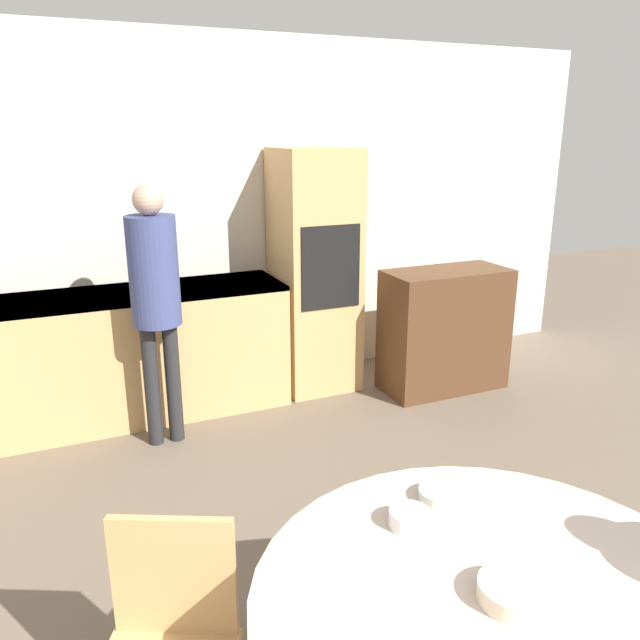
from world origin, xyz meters
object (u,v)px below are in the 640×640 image
at_px(bowl_far, 513,592).
at_px(sideboard, 444,330).
at_px(bowl_near, 440,495).
at_px(person_standing, 155,287).
at_px(oven_unit, 315,272).
at_px(bowl_centre, 409,518).

bearing_deg(bowl_far, sideboard, 58.13).
bearing_deg(sideboard, bowl_near, -125.32).
bearing_deg(person_standing, sideboard, 0.67).
xyz_separation_m(oven_unit, bowl_near, (-0.73, -2.74, -0.13)).
bearing_deg(person_standing, bowl_centre, -81.19).
bearing_deg(bowl_centre, bowl_near, 25.05).
bearing_deg(sideboard, bowl_far, -121.87).
xyz_separation_m(sideboard, bowl_far, (-1.70, -2.74, 0.32)).
distance_m(sideboard, person_standing, 2.21).
bearing_deg(oven_unit, bowl_centre, -107.73).
distance_m(sideboard, bowl_far, 3.24).
relative_size(oven_unit, person_standing, 1.11).
bearing_deg(sideboard, person_standing, -179.33).
xyz_separation_m(oven_unit, sideboard, (0.88, -0.47, -0.44)).
xyz_separation_m(bowl_near, bowl_centre, (-0.17, -0.08, 0.01)).
bearing_deg(bowl_near, oven_unit, 75.06).
distance_m(person_standing, bowl_near, 2.32).
height_order(person_standing, bowl_near, person_standing).
height_order(oven_unit, bowl_near, oven_unit).
bearing_deg(bowl_near, bowl_far, -101.17).
bearing_deg(oven_unit, bowl_far, -104.40).
relative_size(bowl_near, bowl_centre, 1.15).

